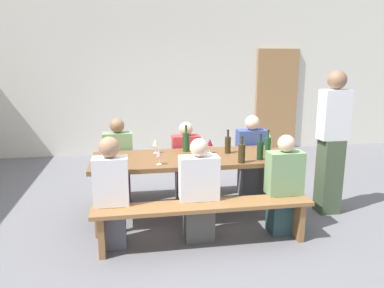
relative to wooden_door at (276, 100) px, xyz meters
The scene contains 23 objects.
ground_plane 4.16m from the wooden_door, 126.05° to the right, with size 24.00×24.00×0.00m, color slate.
back_wall 2.44m from the wooden_door, behind, with size 14.00×0.20×3.20m, color silver.
wooden_door is the anchor object (origin of this frame).
tasting_table 4.04m from the wooden_door, 126.05° to the right, with size 2.31×0.86×0.75m.
bench_near 4.69m from the wooden_door, 120.74° to the right, with size 2.21×0.30×0.45m.
bench_far 3.53m from the wooden_door, 133.17° to the right, with size 2.21×0.30×0.45m.
wine_bottle_0 3.89m from the wooden_door, 114.90° to the right, with size 0.07×0.07×0.30m.
wine_bottle_1 3.71m from the wooden_door, 121.17° to the right, with size 0.07×0.07×0.29m.
wine_bottle_2 4.08m from the wooden_door, 117.48° to the right, with size 0.08×0.08×0.30m.
wine_bottle_3 3.84m from the wooden_door, 128.71° to the right, with size 0.08×0.08×0.33m.
wine_bottle_4 3.69m from the wooden_door, 113.79° to the right, with size 0.07×0.07×0.31m.
wine_glass_0 3.96m from the wooden_door, 125.74° to the right, with size 0.07×0.07×0.18m.
wine_glass_1 4.11m from the wooden_door, 132.58° to the right, with size 0.07×0.07×0.18m.
wine_glass_2 3.24m from the wooden_door, 113.82° to the right, with size 0.07×0.07×0.19m.
wine_glass_3 4.50m from the wooden_door, 128.15° to the right, with size 0.06×0.06×0.17m.
wine_glass_4 3.79m from the wooden_door, 124.23° to the right, with size 0.07×0.07×0.17m.
seated_guest_near_0 5.07m from the wooden_door, 130.51° to the right, with size 0.34×0.24×1.13m.
seated_guest_near_1 4.56m from the wooden_door, 121.99° to the right, with size 0.40×0.24×1.09m.
seated_guest_near_2 4.14m from the wooden_door, 110.96° to the right, with size 0.38×0.24×1.09m.
seated_guest_far_0 4.23m from the wooden_door, 140.42° to the right, with size 0.37×0.24×1.14m.
seated_guest_far_1 3.61m from the wooden_door, 131.33° to the right, with size 0.36×0.24×1.07m.
seated_guest_far_2 3.08m from the wooden_door, 118.36° to the right, with size 0.40×0.24×1.13m.
standing_host 3.46m from the wooden_door, 101.41° to the right, with size 0.33×0.24×1.74m.
Camera 1 is at (-0.69, -4.07, 1.83)m, focal length 34.08 mm.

